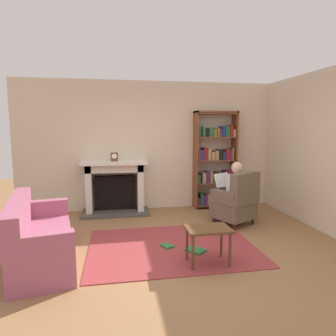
{
  "coord_description": "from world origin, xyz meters",
  "views": [
    {
      "loc": [
        -0.78,
        -3.81,
        1.74
      ],
      "look_at": [
        0.1,
        1.2,
        1.05
      ],
      "focal_mm": 31.96,
      "sensor_mm": 36.0,
      "label": 1
    }
  ],
  "objects": [
    {
      "name": "ground",
      "position": [
        0.0,
        0.0,
        0.0
      ],
      "size": [
        14.0,
        14.0,
        0.0
      ],
      "primitive_type": "plane",
      "color": "#926741"
    },
    {
      "name": "back_wall",
      "position": [
        0.0,
        2.55,
        1.35
      ],
      "size": [
        5.6,
        0.1,
        2.7
      ],
      "primitive_type": "cube",
      "color": "beige",
      "rests_on": "ground"
    },
    {
      "name": "side_wall_right",
      "position": [
        2.65,
        1.25,
        1.35
      ],
      "size": [
        0.1,
        5.2,
        2.7
      ],
      "primitive_type": "cube",
      "color": "beige",
      "rests_on": "ground"
    },
    {
      "name": "area_rug",
      "position": [
        0.0,
        0.3,
        0.01
      ],
      "size": [
        2.4,
        1.8,
        0.01
      ],
      "primitive_type": "cube",
      "color": "#923436",
      "rests_on": "ground"
    },
    {
      "name": "fireplace",
      "position": [
        -0.81,
        2.3,
        0.57
      ],
      "size": [
        1.34,
        0.64,
        1.08
      ],
      "color": "#4C4742",
      "rests_on": "ground"
    },
    {
      "name": "mantel_clock",
      "position": [
        -0.81,
        2.2,
        1.16
      ],
      "size": [
        0.14,
        0.14,
        0.17
      ],
      "color": "brown",
      "rests_on": "fireplace"
    },
    {
      "name": "bookshelf",
      "position": [
        1.34,
        2.33,
        0.99
      ],
      "size": [
        0.91,
        0.32,
        2.08
      ],
      "color": "brown",
      "rests_on": "ground"
    },
    {
      "name": "armchair_reading",
      "position": [
        1.33,
        1.11,
        0.42
      ],
      "size": [
        0.86,
        0.85,
        0.97
      ],
      "rotation": [
        0.0,
        0.0,
        3.64
      ],
      "color": "#331E14",
      "rests_on": "ground"
    },
    {
      "name": "seated_reader",
      "position": [
        1.27,
        1.21,
        0.62
      ],
      "size": [
        0.53,
        0.6,
        1.14
      ],
      "rotation": [
        0.0,
        0.0,
        3.64
      ],
      "color": "silver",
      "rests_on": "ground"
    },
    {
      "name": "sofa_floral",
      "position": [
        -1.79,
        0.12,
        0.32
      ],
      "size": [
        1.03,
        1.81,
        0.85
      ],
      "rotation": [
        0.0,
        0.0,
        1.76
      ],
      "color": "#A2556F",
      "rests_on": "ground"
    },
    {
      "name": "side_table",
      "position": [
        0.35,
        -0.3,
        0.4
      ],
      "size": [
        0.56,
        0.39,
        0.48
      ],
      "color": "brown",
      "rests_on": "ground"
    },
    {
      "name": "scattered_books",
      "position": [
        0.17,
        0.16,
        0.03
      ],
      "size": [
        0.62,
        0.49,
        0.03
      ],
      "color": "#267233",
      "rests_on": "area_rug"
    }
  ]
}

